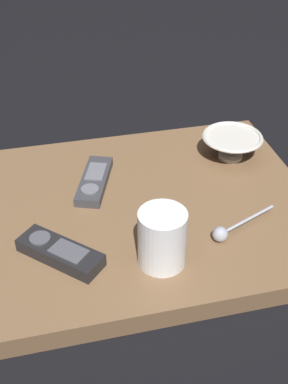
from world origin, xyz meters
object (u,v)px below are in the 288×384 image
(cereal_bowl, at_px, (232,145))
(tv_remote_far, at_px, (60,252))
(coffee_mug, at_px, (162,238))
(tv_remote_near, at_px, (94,181))
(teaspoon, at_px, (225,232))

(cereal_bowl, height_order, tv_remote_far, cereal_bowl)
(cereal_bowl, distance_m, coffee_mug, 0.37)
(tv_remote_far, bearing_deg, cereal_bowl, 30.09)
(coffee_mug, bearing_deg, tv_remote_near, 107.30)
(cereal_bowl, bearing_deg, teaspoon, -113.32)
(cereal_bowl, height_order, tv_remote_near, cereal_bowl)
(coffee_mug, relative_size, tv_remote_near, 0.62)
(tv_remote_near, bearing_deg, teaspoon, -46.77)
(cereal_bowl, bearing_deg, tv_remote_far, -149.91)
(cereal_bowl, bearing_deg, coffee_mug, -129.80)
(coffee_mug, relative_size, tv_remote_far, 0.70)
(cereal_bowl, distance_m, tv_remote_far, 0.47)
(teaspoon, bearing_deg, coffee_mug, -166.02)
(coffee_mug, distance_m, teaspoon, 0.14)
(coffee_mug, distance_m, tv_remote_far, 0.18)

